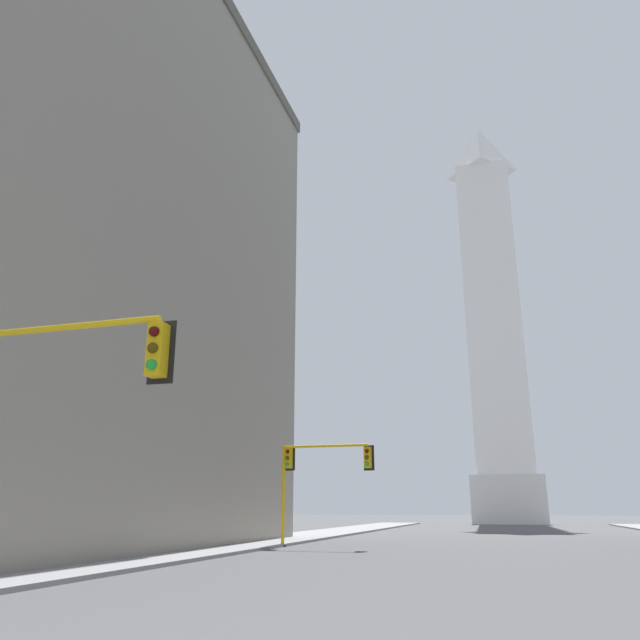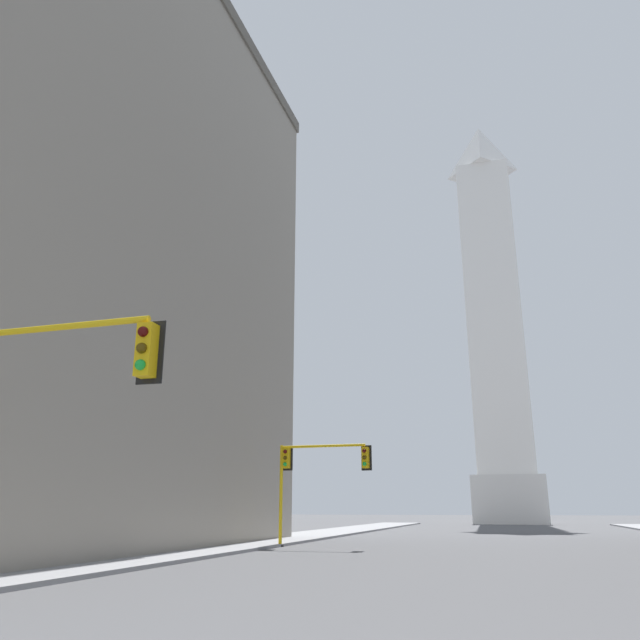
% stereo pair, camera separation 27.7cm
% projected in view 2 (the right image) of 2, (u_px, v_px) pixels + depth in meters
% --- Properties ---
extents(sidewalk_left, '(5.00, 104.99, 0.15)m').
position_uv_depth(sidewalk_left, '(243.00, 544.00, 34.31)').
color(sidewalk_left, gray).
rests_on(sidewalk_left, ground_plane).
extents(obelisk, '(9.37, 9.37, 59.88)m').
position_uv_depth(obelisk, '(494.00, 317.00, 90.04)').
color(obelisk, silver).
rests_on(obelisk, ground_plane).
extents(traffic_light_near_left, '(5.65, 0.51, 5.80)m').
position_uv_depth(traffic_light_near_left, '(8.00, 387.00, 13.34)').
color(traffic_light_near_left, yellow).
rests_on(traffic_light_near_left, ground_plane).
extents(traffic_light_mid_left, '(5.25, 0.52, 5.32)m').
position_uv_depth(traffic_light_mid_left, '(312.00, 468.00, 33.84)').
color(traffic_light_mid_left, yellow).
rests_on(traffic_light_mid_left, ground_plane).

